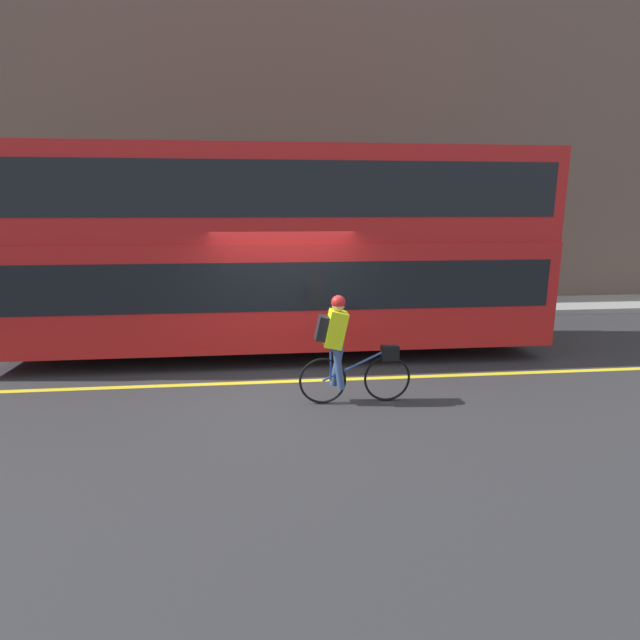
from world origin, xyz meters
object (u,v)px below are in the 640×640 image
at_px(bus, 274,244).
at_px(trash_bin, 191,293).
at_px(cyclist_on_bike, 344,346).
at_px(street_sign_post, 312,256).

bearing_deg(bus, trash_bin, 120.71).
bearing_deg(trash_bin, bus, -59.29).
bearing_deg(cyclist_on_bike, street_sign_post, 88.83).
bearing_deg(cyclist_on_bike, bus, 108.43).
xyz_separation_m(bus, trash_bin, (-2.21, 3.73, -1.57)).
distance_m(bus, trash_bin, 4.61).
height_order(bus, street_sign_post, bus).
distance_m(cyclist_on_bike, trash_bin, 7.32).
relative_size(cyclist_on_bike, street_sign_post, 0.65).
relative_size(trash_bin, street_sign_post, 0.38).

